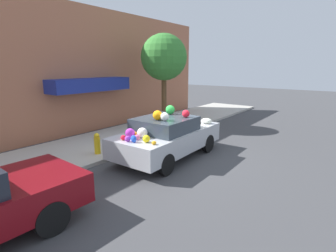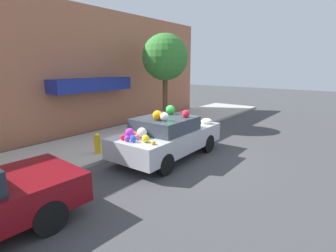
{
  "view_description": "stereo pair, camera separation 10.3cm",
  "coord_description": "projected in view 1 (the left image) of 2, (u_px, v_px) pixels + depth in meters",
  "views": [
    {
      "loc": [
        -6.65,
        -5.14,
        2.97
      ],
      "look_at": [
        0.0,
        -0.16,
        1.06
      ],
      "focal_mm": 28.0,
      "sensor_mm": 36.0,
      "label": 1
    },
    {
      "loc": [
        -6.58,
        -5.22,
        2.97
      ],
      "look_at": [
        0.0,
        -0.16,
        1.06
      ],
      "focal_mm": 28.0,
      "sensor_mm": 36.0,
      "label": 2
    }
  ],
  "objects": [
    {
      "name": "ground_plane",
      "position": [
        164.0,
        156.0,
        8.85
      ],
      "size": [
        60.0,
        60.0,
        0.0
      ],
      "primitive_type": "plane",
      "color": "#424244"
    },
    {
      "name": "street_tree",
      "position": [
        164.0,
        58.0,
        12.29
      ],
      "size": [
        2.17,
        2.17,
        4.34
      ],
      "color": "brown",
      "rests_on": "sidewalk_curb"
    },
    {
      "name": "art_car",
      "position": [
        168.0,
        136.0,
        8.57
      ],
      "size": [
        4.03,
        1.89,
        1.67
      ],
      "rotation": [
        0.0,
        0.0,
        0.02
      ],
      "color": "#B7BABF",
      "rests_on": "ground"
    },
    {
      "name": "building_facade",
      "position": [
        73.0,
        72.0,
        11.13
      ],
      "size": [
        18.0,
        1.2,
        5.52
      ],
      "color": "#B26B4C",
      "rests_on": "ground"
    },
    {
      "name": "fire_hydrant",
      "position": [
        97.0,
        144.0,
        8.65
      ],
      "size": [
        0.2,
        0.2,
        0.7
      ],
      "color": "gold",
      "rests_on": "sidewalk_curb"
    },
    {
      "name": "sidewalk_curb",
      "position": [
        110.0,
        141.0,
        10.42
      ],
      "size": [
        24.0,
        3.2,
        0.12
      ],
      "color": "#B2ADA3",
      "rests_on": "ground"
    }
  ]
}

